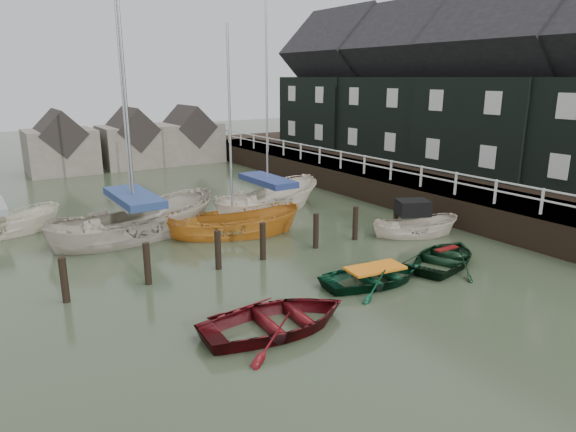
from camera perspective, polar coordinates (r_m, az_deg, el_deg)
ground at (r=17.33m, az=5.74°, el=-6.91°), size 120.00×120.00×0.00m
pier at (r=30.38m, az=7.99°, el=4.05°), size 3.04×32.00×2.70m
land_strip at (r=34.33m, az=14.96°, el=3.76°), size 14.00×38.00×1.50m
quay_houses at (r=32.84m, az=17.41°, el=13.09°), size 6.52×28.14×10.01m
mooring_pilings at (r=18.88m, az=-2.59°, el=-3.35°), size 13.72×0.22×1.80m
far_sheds at (r=40.26m, az=-17.15°, el=7.90°), size 14.00×4.08×4.39m
rowboat_red at (r=13.97m, az=-1.14°, el=-12.52°), size 4.39×3.26×0.87m
rowboat_green at (r=17.13m, az=9.59°, el=-7.33°), size 3.99×3.07×0.76m
rowboat_dkgreen at (r=19.37m, az=17.07°, el=-5.11°), size 4.51×3.91×0.78m
motorboat at (r=22.39m, az=13.85°, el=-1.82°), size 3.95×2.80×2.22m
sailboat_a at (r=22.75m, az=-16.72°, el=-1.91°), size 7.19×3.51×11.04m
sailboat_b at (r=22.57m, az=-16.44°, el=-2.03°), size 7.74×3.84×12.89m
sailboat_c at (r=22.08m, az=-6.13°, el=-1.98°), size 6.13×4.14×9.62m
sailboat_d at (r=25.88m, az=-2.25°, el=0.78°), size 7.07×3.95×13.23m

